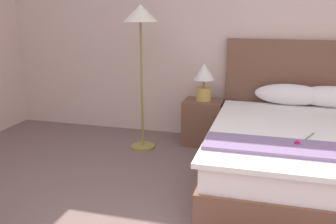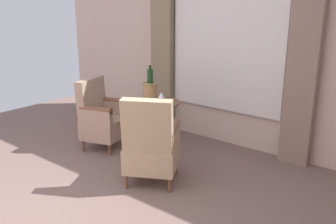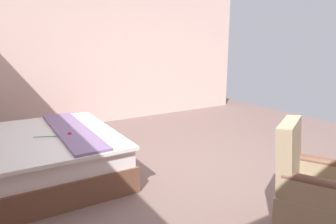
{
  "view_description": "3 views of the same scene",
  "coord_description": "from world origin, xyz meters",
  "px_view_note": "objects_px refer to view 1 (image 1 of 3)",
  "views": [
    {
      "loc": [
        0.43,
        -1.54,
        1.59
      ],
      "look_at": [
        -0.27,
        1.0,
        0.87
      ],
      "focal_mm": 40.0,
      "sensor_mm": 36.0,
      "label": 1
    },
    {
      "loc": [
        1.34,
        2.51,
        1.95
      ],
      "look_at": [
        -0.83,
        0.77,
        1.11
      ],
      "focal_mm": 40.0,
      "sensor_mm": 36.0,
      "label": 2
    },
    {
      "loc": [
        -2.81,
        2.17,
        1.63
      ],
      "look_at": [
        -0.82,
        0.97,
        1.08
      ],
      "focal_mm": 32.0,
      "sensor_mm": 36.0,
      "label": 3
    }
  ],
  "objects_px": {
    "bed": "(315,150)",
    "nightstand": "(203,122)",
    "floor_lamp_brass": "(141,27)",
    "bedside_lamp": "(204,78)"
  },
  "relations": [
    {
      "from": "bed",
      "to": "bedside_lamp",
      "type": "bearing_deg",
      "value": 148.18
    },
    {
      "from": "bedside_lamp",
      "to": "bed",
      "type": "bearing_deg",
      "value": -31.82
    },
    {
      "from": "bed",
      "to": "nightstand",
      "type": "distance_m",
      "value": 1.42
    },
    {
      "from": "floor_lamp_brass",
      "to": "bedside_lamp",
      "type": "bearing_deg",
      "value": 27.39
    },
    {
      "from": "bed",
      "to": "floor_lamp_brass",
      "type": "height_order",
      "value": "floor_lamp_brass"
    },
    {
      "from": "floor_lamp_brass",
      "to": "bed",
      "type": "bearing_deg",
      "value": -12.34
    },
    {
      "from": "nightstand",
      "to": "bedside_lamp",
      "type": "bearing_deg",
      "value": 180.0
    },
    {
      "from": "bed",
      "to": "nightstand",
      "type": "height_order",
      "value": "bed"
    },
    {
      "from": "bed",
      "to": "nightstand",
      "type": "relative_size",
      "value": 4.07
    },
    {
      "from": "nightstand",
      "to": "bedside_lamp",
      "type": "height_order",
      "value": "bedside_lamp"
    }
  ]
}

